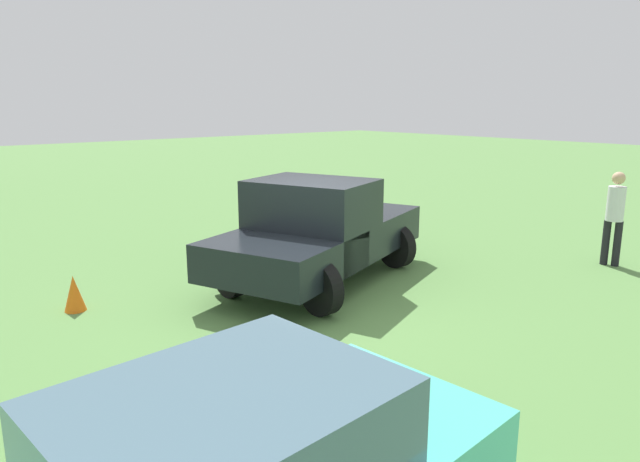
{
  "coord_description": "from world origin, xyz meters",
  "views": [
    {
      "loc": [
        -6.57,
        5.46,
        3.11
      ],
      "look_at": [
        0.92,
        -0.93,
        0.9
      ],
      "focal_mm": 32.48,
      "sensor_mm": 36.0,
      "label": 1
    }
  ],
  "objects": [
    {
      "name": "pickup_truck",
      "position": [
        0.88,
        -0.82,
        0.95
      ],
      "size": [
        3.43,
        4.99,
        1.83
      ],
      "rotation": [
        0.0,
        0.0,
        5.06
      ],
      "color": "black",
      "rests_on": "ground_plane"
    },
    {
      "name": "person_bystander",
      "position": [
        -1.98,
        -5.85,
        1.04
      ],
      "size": [
        0.4,
        0.4,
        1.82
      ],
      "rotation": [
        0.0,
        0.0,
        1.85
      ],
      "color": "black",
      "rests_on": "ground_plane"
    },
    {
      "name": "ground_plane",
      "position": [
        0.0,
        0.0,
        0.0
      ],
      "size": [
        80.0,
        80.0,
        0.0
      ],
      "primitive_type": "plane",
      "color": "#5B8C47"
    },
    {
      "name": "traffic_cone",
      "position": [
        2.17,
        2.89,
        0.28
      ],
      "size": [
        0.32,
        0.32,
        0.55
      ],
      "primitive_type": "cone",
      "color": "orange",
      "rests_on": "ground_plane"
    }
  ]
}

